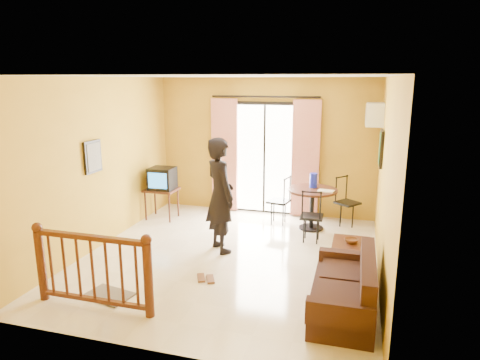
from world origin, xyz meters
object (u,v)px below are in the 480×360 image
(television, at_px, (162,178))
(sofa, at_px, (347,292))
(coffee_table, at_px, (350,256))
(standing_person, at_px, (220,195))
(dining_table, at_px, (312,197))

(television, bearing_deg, sofa, -37.15)
(coffee_table, xyz_separation_m, standing_person, (-2.09, 0.35, 0.65))
(coffee_table, xyz_separation_m, sofa, (-0.00, -1.11, -0.01))
(television, xyz_separation_m, dining_table, (2.95, 0.21, -0.22))
(sofa, distance_m, standing_person, 2.63)
(coffee_table, bearing_deg, dining_table, 113.15)
(television, distance_m, standing_person, 2.05)
(coffee_table, height_order, sofa, sofa)
(television, distance_m, sofa, 4.63)
(dining_table, relative_size, sofa, 0.60)
(television, distance_m, dining_table, 2.97)
(dining_table, bearing_deg, coffee_table, -66.85)
(dining_table, bearing_deg, sofa, -75.25)
(coffee_table, bearing_deg, standing_person, 170.55)
(television, bearing_deg, standing_person, -38.36)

